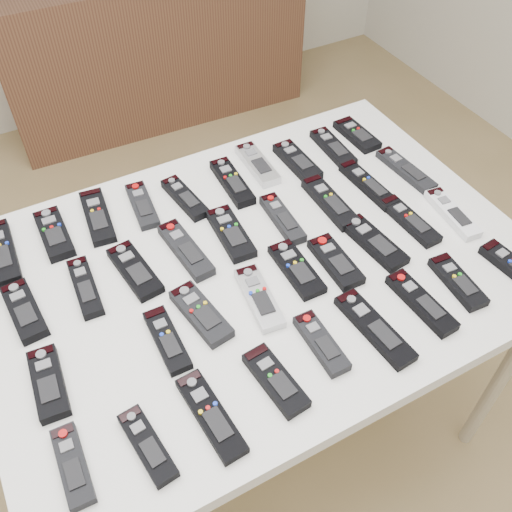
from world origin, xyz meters
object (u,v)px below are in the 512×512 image
remote_6 (257,164)px  remote_16 (330,202)px  remote_0 (2,253)px  remote_18 (406,170)px  remote_25 (374,242)px  remote_2 (97,216)px  remote_5 (232,182)px  remote_7 (297,161)px  remote_27 (452,213)px  remote_31 (276,380)px  sideboard (155,48)px  remote_17 (368,185)px  remote_11 (85,287)px  remote_13 (186,250)px  remote_23 (297,269)px  remote_9 (357,135)px  remote_21 (201,314)px  remote_29 (148,445)px  table (256,278)px  remote_3 (142,205)px  remote_33 (374,328)px  remote_34 (421,302)px  remote_1 (54,234)px  remote_4 (185,198)px  remote_12 (135,270)px  remote_24 (336,262)px  remote_28 (73,465)px  remote_35 (458,282)px  remote_14 (231,233)px  remote_19 (48,383)px  remote_22 (259,298)px  remote_26 (410,221)px  remote_10 (24,311)px  remote_32 (321,343)px  remote_20 (167,340)px  remote_8 (333,148)px

remote_6 → remote_16: size_ratio=0.90×
remote_0 → remote_18: size_ratio=1.04×
remote_25 → remote_2: bearing=138.7°
remote_5 → remote_7: 0.20m
remote_27 → remote_31: 0.65m
sideboard → remote_17: 1.78m
remote_6 → remote_11: (-0.54, -0.20, -0.00)m
remote_0 → remote_13: same height
remote_23 → remote_31: remote_31 is taller
remote_9 → remote_21: remote_21 is taller
remote_17 → remote_29: same height
table → remote_3: (-0.17, 0.30, 0.07)m
remote_16 → remote_33: bearing=-109.1°
remote_13 → remote_31: size_ratio=1.22×
remote_34 → remote_1: bearing=134.8°
remote_4 → remote_34: same height
remote_21 → remote_3: bearing=79.6°
remote_12 → remote_33: (0.38, -0.39, 0.00)m
remote_24 → remote_28: size_ratio=1.04×
remote_0 → remote_35: bearing=-30.5°
remote_25 → remote_14: bearing=141.3°
remote_19 → remote_33: size_ratio=0.77×
remote_19 → remote_22: bearing=3.5°
remote_12 → remote_9: bearing=7.5°
remote_26 → remote_27: same height
remote_10 → remote_26: 0.91m
remote_29 → remote_32: bearing=-1.4°
remote_31 → remote_33: remote_31 is taller
remote_19 → remote_26: 0.90m
remote_11 → remote_34: size_ratio=0.93×
remote_28 → remote_31: 0.39m
remote_5 → remote_12: (-0.33, -0.17, -0.00)m
remote_13 → remote_31: 0.40m
remote_13 → remote_33: (0.26, -0.39, -0.00)m
remote_3 → remote_20: 0.42m
remote_0 → remote_20: remote_0 is taller
remote_28 → remote_31: bearing=-1.0°
remote_0 → remote_5: bearing=-0.1°
remote_11 → remote_26: (0.76, -0.17, -0.00)m
remote_18 → remote_29: size_ratio=1.26×
remote_9 → remote_17: bearing=-119.6°
remote_1 → remote_35: remote_1 is taller
remote_19 → remote_32: bearing=-14.1°
remote_8 → remote_33: 0.62m
remote_6 → remote_16: same height
remote_31 → remote_32: 0.13m
remote_34 → remote_35: size_ratio=1.17×
remote_11 → remote_25: size_ratio=0.94×
remote_28 → remote_33: (0.63, -0.01, -0.00)m
remote_29 → remote_31: 0.26m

